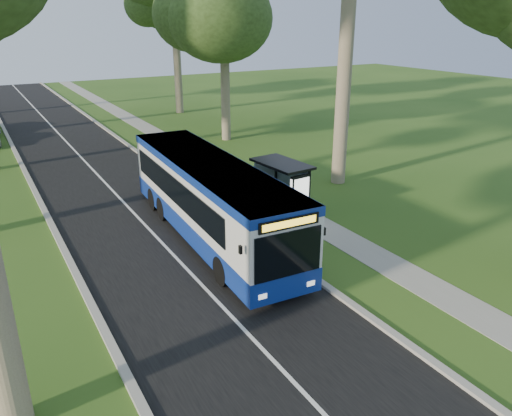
# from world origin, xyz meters

# --- Properties ---
(ground) EXTENTS (120.00, 120.00, 0.00)m
(ground) POSITION_xyz_m (0.00, 0.00, 0.00)
(ground) COLOR #2C5019
(ground) RESTS_ON ground
(road) EXTENTS (7.00, 100.00, 0.02)m
(road) POSITION_xyz_m (-3.50, 10.00, 0.01)
(road) COLOR black
(road) RESTS_ON ground
(kerb_east) EXTENTS (0.25, 100.00, 0.12)m
(kerb_east) POSITION_xyz_m (0.00, 10.00, 0.06)
(kerb_east) COLOR #9E9B93
(kerb_east) RESTS_ON ground
(kerb_west) EXTENTS (0.25, 100.00, 0.12)m
(kerb_west) POSITION_xyz_m (-7.00, 10.00, 0.06)
(kerb_west) COLOR #9E9B93
(kerb_west) RESTS_ON ground
(centre_line) EXTENTS (0.12, 100.00, 0.00)m
(centre_line) POSITION_xyz_m (-3.50, 10.00, 0.02)
(centre_line) COLOR white
(centre_line) RESTS_ON road
(footpath) EXTENTS (1.50, 100.00, 0.02)m
(footpath) POSITION_xyz_m (3.00, 10.00, 0.01)
(footpath) COLOR gray
(footpath) RESTS_ON ground
(bus) EXTENTS (3.05, 12.10, 3.18)m
(bus) POSITION_xyz_m (-1.58, 2.78, 1.65)
(bus) COLOR silver
(bus) RESTS_ON ground
(bus_stop_sign) EXTENTS (0.15, 0.37, 2.64)m
(bus_stop_sign) POSITION_xyz_m (0.31, 0.52, 1.64)
(bus_stop_sign) COLOR gray
(bus_stop_sign) RESTS_ON ground
(bus_shelter) EXTENTS (1.77, 2.96, 2.44)m
(bus_shelter) POSITION_xyz_m (2.40, 3.15, 1.72)
(bus_shelter) COLOR black
(bus_shelter) RESTS_ON ground
(litter_bin) EXTENTS (0.55, 0.55, 0.97)m
(litter_bin) POSITION_xyz_m (0.64, 0.66, 0.49)
(litter_bin) COLOR black
(litter_bin) RESTS_ON ground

